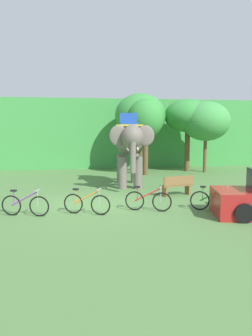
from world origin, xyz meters
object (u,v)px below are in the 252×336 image
object	(u,v)px
elephant	(130,144)
bike_orange	(87,203)
wooden_bench	(177,185)
tree_far_left	(206,121)
bike_red	(148,200)
tree_far_right	(188,116)
bike_purple	(25,205)
bike_green	(214,200)
tree_center_right	(140,116)
tree_center	(146,119)

from	to	relation	value
elephant	bike_orange	size ratio (longest dim) A/B	2.63
wooden_bench	tree_far_left	bearing A→B (deg)	59.22
wooden_bench	bike_red	bearing A→B (deg)	-127.90
tree_far_right	bike_red	size ratio (longest dim) A/B	3.08
tree_far_left	bike_purple	xyz separation A→B (m)	(-10.68, -9.87, -3.04)
bike_green	tree_center_right	bearing A→B (deg)	91.44
tree_center	tree_center_right	xyz separation A→B (m)	(0.02, 1.68, 0.27)
tree_center_right	bike_green	size ratio (longest dim) A/B	3.33
bike_red	wooden_bench	bearing A→B (deg)	52.10
tree_center_right	bike_purple	world-z (taller)	tree_center_right
bike_orange	bike_green	size ratio (longest dim) A/B	1.00
bike_purple	wooden_bench	size ratio (longest dim) A/B	1.06
bike_orange	wooden_bench	distance (m)	4.91
tree_far_left	bike_orange	xyz separation A→B (m)	(-8.58, -10.00, -3.04)
tree_center_right	wooden_bench	xyz separation A→B (m)	(-0.14, -8.47, -3.33)
tree_center	elephant	distance (m)	4.76
bike_orange	elephant	bearing A→B (deg)	64.41
wooden_bench	bike_purple	bearing A→B (deg)	-158.56
bike_green	wooden_bench	distance (m)	2.92
elephant	bike_orange	distance (m)	6.02
tree_far_right	bike_green	world-z (taller)	tree_far_right
bike_orange	bike_red	bearing A→B (deg)	2.52
elephant	bike_green	size ratio (longest dim) A/B	2.65
tree_far_right	bike_orange	xyz separation A→B (m)	(-7.58, -10.75, -3.40)
tree_center	tree_center_right	distance (m)	1.71
bike_red	bike_orange	bearing A→B (deg)	-177.48
elephant	bike_green	world-z (taller)	elephant
tree_far_right	bike_purple	distance (m)	14.76
tree_center_right	wooden_bench	world-z (taller)	tree_center_right
tree_far_right	tree_far_left	xyz separation A→B (m)	(1.00, -0.75, -0.36)
tree_center	bike_red	distance (m)	10.01
tree_far_right	tree_far_left	world-z (taller)	tree_far_right
bike_green	elephant	bearing A→B (deg)	111.14
tree_far_left	bike_purple	size ratio (longest dim) A/B	2.89
bike_red	wooden_bench	distance (m)	3.16
bike_purple	bike_green	bearing A→B (deg)	-3.63
tree_far_right	tree_center	bearing A→B (deg)	-157.33
wooden_bench	elephant	bearing A→B (deg)	123.20
elephant	bike_red	size ratio (longest dim) A/B	2.62
tree_far_right	tree_far_left	bearing A→B (deg)	-36.79
tree_far_right	wooden_bench	size ratio (longest dim) A/B	3.19
bike_orange	tree_center_right	bearing A→B (deg)	68.71
tree_center_right	tree_far_right	size ratio (longest dim) A/B	1.07
bike_orange	bike_green	xyz separation A→B (m)	(4.59, -0.30, 0.00)
tree_center_right	tree_center	bearing A→B (deg)	-90.57
bike_purple	tree_center	bearing A→B (deg)	55.35
bike_orange	bike_red	size ratio (longest dim) A/B	0.99
tree_far_right	tree_far_left	distance (m)	1.30
elephant	bike_purple	xyz separation A→B (m)	(-4.58, -5.05, -1.82)
bike_purple	bike_red	size ratio (longest dim) A/B	1.02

